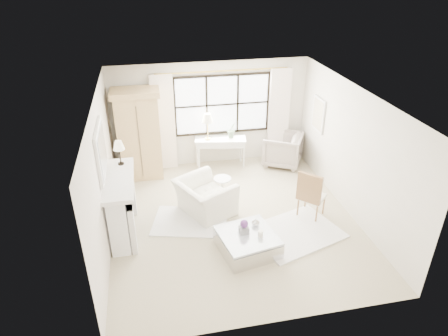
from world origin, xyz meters
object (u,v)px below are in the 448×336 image
Objects in this scene: console_table at (220,153)px; coffee_table at (247,243)px; armoire at (139,134)px; club_armchair at (205,197)px.

console_table reaches higher than coffee_table.
armoire reaches higher than console_table.
club_armchair is 0.98× the size of coffee_table.
club_armchair is at bearing 100.64° from coffee_table.
club_armchair is (-0.73, -2.03, -0.03)m from console_table.
console_table reaches higher than club_armchair.
armoire is at bearing 6.40° from club_armchair.
armoire is 1.95× the size of club_armchair.
club_armchair is at bearing -55.49° from armoire.
console_table is 1.18× the size of club_armchair.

